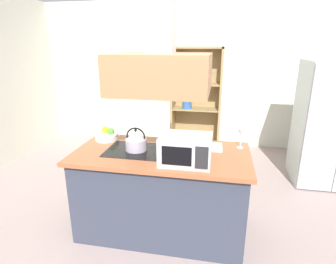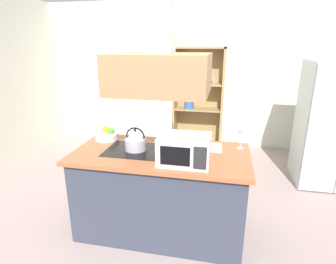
# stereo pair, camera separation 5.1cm
# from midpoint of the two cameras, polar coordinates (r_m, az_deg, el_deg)

# --- Properties ---
(ground_plane) EXTENTS (7.80, 7.80, 0.00)m
(ground_plane) POSITION_cam_midpoint_polar(r_m,az_deg,el_deg) (3.13, -1.66, -20.54)
(ground_plane) COLOR gray
(wall_back) EXTENTS (6.00, 0.12, 2.70)m
(wall_back) POSITION_cam_midpoint_polar(r_m,az_deg,el_deg) (5.45, 5.16, 11.55)
(wall_back) COLOR silver
(wall_back) RESTS_ON ground
(kitchen_island) EXTENTS (1.76, 0.90, 0.90)m
(kitchen_island) POSITION_cam_midpoint_polar(r_m,az_deg,el_deg) (2.98, -1.80, -12.12)
(kitchen_island) COLOR #353C4C
(kitchen_island) RESTS_ON ground
(range_hood) EXTENTS (0.90, 0.70, 1.21)m
(range_hood) POSITION_cam_midpoint_polar(r_m,az_deg,el_deg) (2.59, -2.09, 14.25)
(range_hood) COLOR #B9784E
(refrigerator) EXTENTS (0.90, 0.78, 1.73)m
(refrigerator) POSITION_cam_midpoint_polar(r_m,az_deg,el_deg) (4.46, 30.48, 1.36)
(refrigerator) COLOR #B0C2BC
(refrigerator) RESTS_ON ground
(dish_cabinet) EXTENTS (0.93, 0.40, 1.88)m
(dish_cabinet) POSITION_cam_midpoint_polar(r_m,az_deg,el_deg) (5.31, 5.53, 5.77)
(dish_cabinet) COLOR #A38755
(dish_cabinet) RESTS_ON ground
(kettle) EXTENTS (0.22, 0.22, 0.24)m
(kettle) POSITION_cam_midpoint_polar(r_m,az_deg,el_deg) (2.82, -7.15, -1.82)
(kettle) COLOR #B8B0C6
(kettle) RESTS_ON kitchen_island
(cutting_board) EXTENTS (0.35, 0.25, 0.02)m
(cutting_board) POSITION_cam_midpoint_polar(r_m,az_deg,el_deg) (2.92, 7.26, -3.00)
(cutting_board) COLOR white
(cutting_board) RESTS_ON kitchen_island
(microwave) EXTENTS (0.46, 0.35, 0.26)m
(microwave) POSITION_cam_midpoint_polar(r_m,az_deg,el_deg) (2.50, 3.07, -3.57)
(microwave) COLOR silver
(microwave) RESTS_ON kitchen_island
(wine_glass_on_counter) EXTENTS (0.08, 0.08, 0.21)m
(wine_glass_on_counter) POSITION_cam_midpoint_polar(r_m,az_deg,el_deg) (2.93, 14.36, -0.39)
(wine_glass_on_counter) COLOR silver
(wine_glass_on_counter) RESTS_ON kitchen_island
(fruit_bowl) EXTENTS (0.26, 0.26, 0.14)m
(fruit_bowl) POSITION_cam_midpoint_polar(r_m,az_deg,el_deg) (3.21, -12.91, -0.70)
(fruit_bowl) COLOR silver
(fruit_bowl) RESTS_ON kitchen_island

